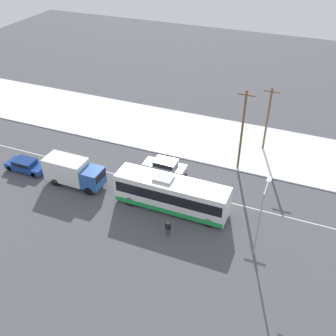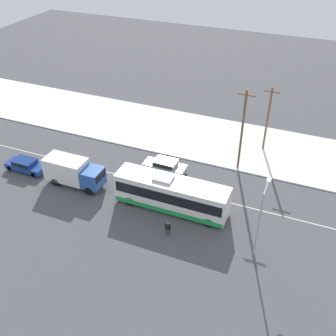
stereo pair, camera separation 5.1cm
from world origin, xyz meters
name	(u,v)px [view 1 (the left image)]	position (x,y,z in m)	size (l,w,h in m)	color
ground_plane	(182,191)	(0.00, 0.00, 0.00)	(120.00, 120.00, 0.00)	#4C4C51
snow_lot	(213,139)	(0.00, 11.17, 0.06)	(80.00, 11.09, 0.12)	white
lane_marking_center	(182,191)	(0.00, 0.00, 0.00)	(60.00, 0.12, 0.00)	silver
city_bus	(172,194)	(-0.01, -2.92, 1.69)	(11.07, 2.57, 3.47)	white
box_truck	(73,171)	(-10.96, -3.17, 1.62)	(6.30, 2.30, 2.93)	silver
sedan_car	(165,166)	(-2.97, 2.48, 0.82)	(4.70, 1.80, 1.50)	#9E9EA3
parked_car_near_truck	(26,165)	(-17.31, -3.09, 0.75)	(4.54, 1.80, 1.35)	navy
pedestrian_at_stop	(168,227)	(1.07, -6.51, 0.96)	(0.56, 0.25, 1.56)	#23232D
streetlamp	(261,213)	(8.71, -5.40, 4.25)	(0.36, 2.55, 6.63)	#9EA3A8
utility_pole_roadside	(242,130)	(4.33, 6.09, 4.91)	(1.80, 0.24, 9.43)	brown
utility_pole_snowlot	(268,118)	(6.13, 11.34, 4.15)	(1.80, 0.24, 7.93)	brown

